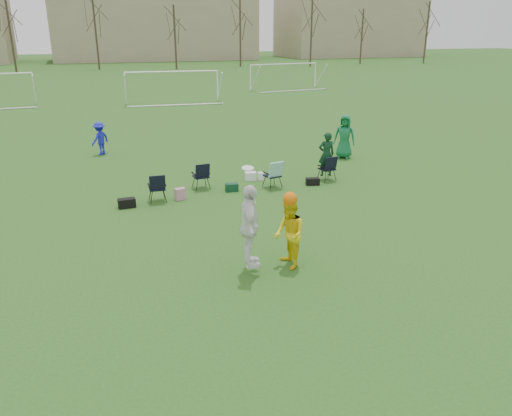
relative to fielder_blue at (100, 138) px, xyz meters
name	(u,v)px	position (x,y,z in m)	size (l,w,h in m)	color
ground	(255,306)	(2.36, -15.23, -0.76)	(260.00, 260.00, 0.00)	#27541A
fielder_blue	(100,138)	(0.00, 0.00, 0.00)	(0.98, 0.56, 1.51)	#1A1FC5
fielder_green_far	(345,137)	(10.37, -4.26, 0.22)	(0.95, 0.62, 1.95)	#136B3B
center_contest	(269,229)	(3.22, -13.74, 0.30)	(1.71, 1.23, 2.64)	white
sideline_setup	(259,172)	(5.25, -7.25, -0.20)	(8.23, 2.02, 1.85)	#0E331C
goal_mid	(172,78)	(6.36, 16.77, 1.17)	(7.40, 0.63, 2.46)	white
goal_right	(284,69)	(18.36, 22.77, 1.17)	(7.35, 1.14, 2.46)	white
tree_line	(98,33)	(2.60, 54.62, 4.33)	(110.28, 3.28, 11.40)	#382B21
building_row	(127,28)	(9.09, 80.77, 5.23)	(126.00, 16.00, 13.00)	tan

